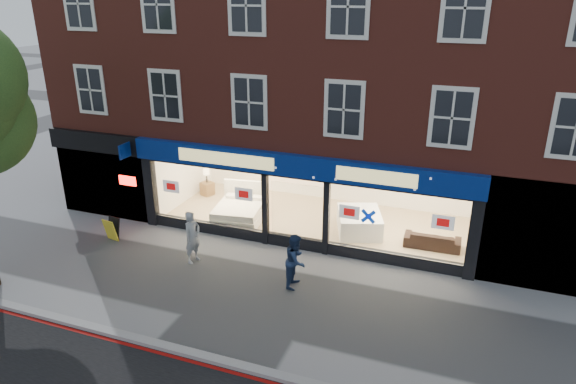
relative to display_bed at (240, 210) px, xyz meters
The scene contains 12 objects.
ground 5.08m from the display_bed, 58.94° to the right, with size 120.00×120.00×0.00m, color gray.
kerb_line 7.89m from the display_bed, 70.64° to the right, with size 60.00×0.10×0.01m, color #8C0A07.
kerb_stone 7.70m from the display_bed, 70.15° to the right, with size 60.00×0.25×0.12m, color gray.
showroom_floor 2.79m from the display_bed, 19.27° to the left, with size 11.00×4.50×0.10m, color tan.
building 7.24m from the display_bed, 45.02° to the left, with size 19.00×8.26×10.30m.
display_bed is the anchor object (origin of this frame).
bedside_table 2.85m from the display_bed, 143.53° to the left, with size 0.45×0.45×0.55m, color brown.
mattress_stack 4.40m from the display_bed, ahead, with size 1.94×2.18×0.72m.
sofa 6.90m from the display_bed, ahead, with size 1.81×0.71×0.53m, color black.
a_board 4.52m from the display_bed, 140.16° to the right, with size 0.52×0.33×0.80m, color yellow.
pedestrian_grey 3.27m from the display_bed, 91.68° to the right, with size 0.62×0.40×1.69m, color #989CA0.
pedestrian_blue 4.88m from the display_bed, 45.53° to the right, with size 0.79×0.62×1.62m, color #1B2A4B.
Camera 1 is at (5.06, -11.32, 8.04)m, focal length 32.00 mm.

